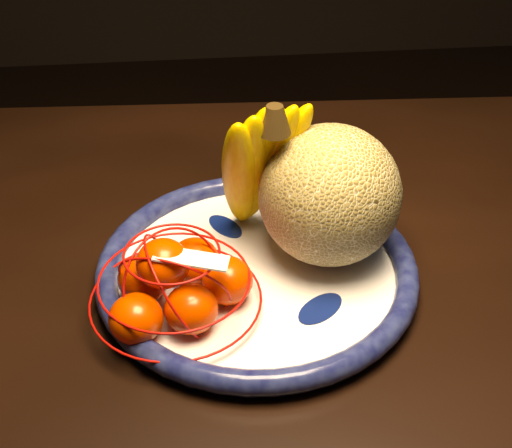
{
  "coord_description": "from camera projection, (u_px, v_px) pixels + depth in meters",
  "views": [
    {
      "loc": [
        -0.3,
        -0.67,
        1.27
      ],
      "look_at": [
        -0.24,
        -0.06,
        0.82
      ],
      "focal_mm": 50.0,
      "sensor_mm": 36.0,
      "label": 1
    }
  ],
  "objects": [
    {
      "name": "fruit_bowl",
      "position": [
        257.0,
        270.0,
        0.79
      ],
      "size": [
        0.35,
        0.35,
        0.03
      ],
      "rotation": [
        0.0,
        0.0,
        0.07
      ],
      "color": "white",
      "rests_on": "dining_table"
    },
    {
      "name": "dining_table",
      "position": [
        364.0,
        338.0,
        0.83
      ],
      "size": [
        1.54,
        0.98,
        0.75
      ],
      "rotation": [
        0.0,
        0.0,
        -0.05
      ],
      "color": "black",
      "rests_on": "ground"
    },
    {
      "name": "price_tag",
      "position": [
        191.0,
        258.0,
        0.68
      ],
      "size": [
        0.08,
        0.04,
        0.01
      ],
      "primitive_type": "cube",
      "rotation": [
        -0.14,
        0.1,
        -0.22
      ],
      "color": "white",
      "rests_on": "mandarin_bag"
    },
    {
      "name": "mandarin_bag",
      "position": [
        176.0,
        285.0,
        0.72
      ],
      "size": [
        0.23,
        0.23,
        0.11
      ],
      "rotation": [
        0.0,
        0.0,
        0.33
      ],
      "color": "#FF3E00",
      "rests_on": "fruit_bowl"
    },
    {
      "name": "cantaloupe",
      "position": [
        330.0,
        195.0,
        0.77
      ],
      "size": [
        0.16,
        0.16,
        0.16
      ],
      "primitive_type": "sphere",
      "color": "olive",
      "rests_on": "fruit_bowl"
    },
    {
      "name": "banana_bunch",
      "position": [
        256.0,
        163.0,
        0.78
      ],
      "size": [
        0.12,
        0.13,
        0.2
      ],
      "rotation": [
        0.0,
        0.0,
        0.41
      ],
      "color": "#EFD200",
      "rests_on": "fruit_bowl"
    }
  ]
}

